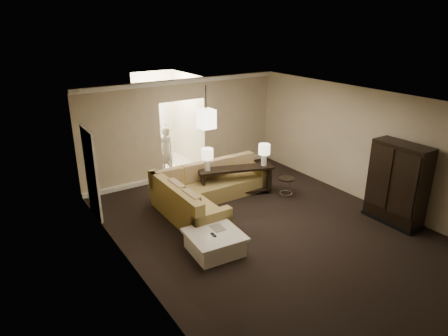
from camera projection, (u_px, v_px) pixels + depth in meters
ground at (271, 231)px, 8.69m from camera, size 8.00×8.00×0.00m
wall_back at (183, 129)px, 11.32m from camera, size 6.00×0.04×2.80m
wall_left at (135, 207)px, 6.66m from camera, size 0.04×8.00×2.80m
wall_right at (369, 147)px, 9.73m from camera, size 0.04×8.00×2.80m
ceiling at (277, 104)px, 7.70m from camera, size 6.00×8.00×0.02m
crown_molding at (182, 82)px, 10.81m from camera, size 6.00×0.10×0.12m
baseboard at (186, 173)px, 11.76m from camera, size 6.00×0.10×0.12m
side_door at (91, 174)px, 8.99m from camera, size 0.05×0.90×2.10m
foyer at (163, 122)px, 12.41m from camera, size 1.44×2.02×2.80m
sectional_sofa at (206, 192)px, 9.76m from camera, size 3.00×2.39×0.90m
coffee_table at (215, 242)px, 7.86m from camera, size 1.10×1.10×0.43m
console_table at (236, 179)px, 10.33m from camera, size 1.98×1.04×0.75m
armoire at (397, 185)px, 8.80m from camera, size 0.55×1.29×1.85m
drink_table at (286, 183)px, 10.25m from camera, size 0.41×0.41×0.51m
table_lamp_left at (207, 156)px, 9.91m from camera, size 0.30×0.30×0.57m
table_lamp_right at (264, 151)px, 10.26m from camera, size 0.30×0.30×0.57m
pendant_light at (206, 119)px, 10.11m from camera, size 0.38×0.38×1.09m
person at (165, 148)px, 11.54m from camera, size 0.64×0.49×1.61m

